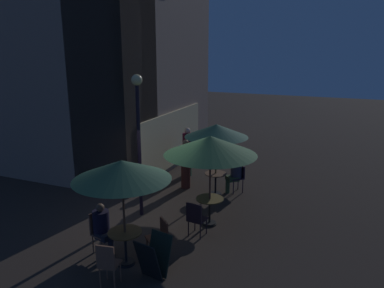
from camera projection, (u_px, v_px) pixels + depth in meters
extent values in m
plane|color=#2F2620|center=(155.00, 223.00, 10.25)|extent=(60.00, 60.00, 0.00)
cube|color=gray|center=(151.00, 55.00, 14.44)|extent=(7.21, 2.10, 8.82)
cube|color=gray|center=(34.00, 55.00, 13.40)|extent=(2.10, 8.77, 8.82)
cube|color=beige|center=(173.00, 138.00, 14.50)|extent=(5.05, 0.08, 2.10)
cylinder|color=black|center=(139.00, 152.00, 10.34)|extent=(0.10, 0.10, 3.76)
sphere|color=#FADA8B|center=(137.00, 80.00, 9.84)|extent=(0.30, 0.30, 0.30)
cube|color=black|center=(159.00, 253.00, 7.90)|extent=(0.38, 0.59, 0.89)
cube|color=black|center=(148.00, 261.00, 7.61)|extent=(0.38, 0.59, 0.89)
cylinder|color=black|center=(209.00, 224.00, 10.21)|extent=(0.40, 0.40, 0.03)
cylinder|color=black|center=(210.00, 212.00, 10.12)|extent=(0.06, 0.06, 0.73)
cylinder|color=brown|center=(210.00, 199.00, 10.02)|extent=(0.74, 0.74, 0.03)
cylinder|color=black|center=(215.00, 194.00, 12.26)|extent=(0.40, 0.40, 0.03)
cylinder|color=black|center=(215.00, 184.00, 12.18)|extent=(0.06, 0.06, 0.71)
cylinder|color=brown|center=(216.00, 174.00, 12.08)|extent=(0.70, 0.70, 0.03)
cylinder|color=black|center=(126.00, 263.00, 8.35)|extent=(0.40, 0.40, 0.03)
cylinder|color=black|center=(126.00, 248.00, 8.26)|extent=(0.06, 0.06, 0.75)
cylinder|color=brown|center=(125.00, 232.00, 8.16)|extent=(0.74, 0.74, 0.03)
cylinder|color=black|center=(209.00, 223.00, 10.20)|extent=(0.36, 0.36, 0.06)
cylinder|color=#523128|center=(210.00, 182.00, 9.90)|extent=(0.05, 0.05, 2.43)
cone|color=#2D5831|center=(210.00, 145.00, 9.65)|extent=(2.44, 2.44, 0.50)
cylinder|color=black|center=(215.00, 194.00, 12.26)|extent=(0.36, 0.36, 0.06)
cylinder|color=#463D20|center=(216.00, 161.00, 11.97)|extent=(0.05, 0.05, 2.30)
cone|color=#244E3A|center=(216.00, 131.00, 11.72)|extent=(2.02, 2.02, 0.41)
cylinder|color=black|center=(126.00, 262.00, 8.35)|extent=(0.36, 0.36, 0.06)
cylinder|color=#4E3425|center=(124.00, 215.00, 8.06)|extent=(0.05, 0.05, 2.36)
cone|color=#234830|center=(122.00, 170.00, 7.80)|extent=(2.09, 2.09, 0.42)
cylinder|color=black|center=(195.00, 223.00, 9.80)|extent=(0.03, 0.03, 0.42)
cylinder|color=black|center=(206.00, 226.00, 9.64)|extent=(0.03, 0.03, 0.42)
cylinder|color=black|center=(188.00, 229.00, 9.51)|extent=(0.03, 0.03, 0.42)
cylinder|color=black|center=(200.00, 232.00, 9.35)|extent=(0.03, 0.03, 0.42)
cube|color=black|center=(198.00, 219.00, 9.51)|extent=(0.47, 0.47, 0.04)
cube|color=black|center=(194.00, 213.00, 9.29)|extent=(0.09, 0.43, 0.48)
cylinder|color=black|center=(233.00, 187.00, 12.23)|extent=(0.03, 0.03, 0.48)
cylinder|color=black|center=(229.00, 184.00, 12.54)|extent=(0.03, 0.03, 0.48)
cylinder|color=black|center=(243.00, 186.00, 12.34)|extent=(0.03, 0.03, 0.48)
cylinder|color=black|center=(238.00, 183.00, 12.66)|extent=(0.03, 0.03, 0.48)
cube|color=black|center=(236.00, 178.00, 12.38)|extent=(0.60, 0.60, 0.03)
cube|color=black|center=(241.00, 171.00, 12.39)|extent=(0.34, 0.32, 0.40)
cylinder|color=brown|center=(152.00, 253.00, 8.38)|extent=(0.03, 0.03, 0.43)
cylinder|color=brown|center=(147.00, 246.00, 8.68)|extent=(0.03, 0.03, 0.43)
cylinder|color=brown|center=(166.00, 249.00, 8.52)|extent=(0.03, 0.03, 0.43)
cylinder|color=brown|center=(161.00, 242.00, 8.82)|extent=(0.03, 0.03, 0.43)
cube|color=brown|center=(156.00, 238.00, 8.54)|extent=(0.60, 0.60, 0.04)
cube|color=brown|center=(164.00, 228.00, 8.57)|extent=(0.32, 0.35, 0.40)
cylinder|color=brown|center=(112.00, 243.00, 8.79)|extent=(0.03, 0.03, 0.45)
cylinder|color=brown|center=(102.00, 248.00, 8.55)|extent=(0.03, 0.03, 0.45)
cylinder|color=brown|center=(103.00, 239.00, 8.97)|extent=(0.03, 0.03, 0.45)
cylinder|color=brown|center=(93.00, 244.00, 8.73)|extent=(0.03, 0.03, 0.45)
cube|color=brown|center=(102.00, 234.00, 8.70)|extent=(0.47, 0.47, 0.04)
cube|color=brown|center=(96.00, 222.00, 8.73)|extent=(0.38, 0.13, 0.50)
cylinder|color=brown|center=(107.00, 270.00, 7.72)|extent=(0.03, 0.03, 0.46)
cylinder|color=brown|center=(121.00, 272.00, 7.66)|extent=(0.03, 0.03, 0.46)
cylinder|color=brown|center=(100.00, 278.00, 7.44)|extent=(0.03, 0.03, 0.46)
cylinder|color=brown|center=(114.00, 280.00, 7.37)|extent=(0.03, 0.03, 0.46)
cube|color=brown|center=(110.00, 264.00, 7.48)|extent=(0.44, 0.44, 0.04)
cube|color=brown|center=(105.00, 257.00, 7.26)|extent=(0.10, 0.38, 0.48)
cube|color=#32492D|center=(232.00, 178.00, 12.34)|extent=(0.52, 0.51, 0.14)
cylinder|color=#32492D|center=(228.00, 186.00, 12.34)|extent=(0.14, 0.14, 0.49)
cylinder|color=#2D2F43|center=(236.00, 170.00, 12.31)|extent=(0.37, 0.37, 0.53)
sphere|color=#976749|center=(237.00, 160.00, 12.22)|extent=(0.20, 0.20, 0.20)
cube|color=black|center=(106.00, 235.00, 8.61)|extent=(0.46, 0.44, 0.14)
cylinder|color=black|center=(111.00, 247.00, 8.58)|extent=(0.14, 0.14, 0.49)
cylinder|color=black|center=(101.00, 222.00, 8.62)|extent=(0.38, 0.38, 0.56)
sphere|color=brown|center=(100.00, 208.00, 8.53)|extent=(0.19, 0.19, 0.19)
cylinder|color=#451F18|center=(186.00, 176.00, 12.76)|extent=(0.32, 0.32, 0.85)
cylinder|color=#75715C|center=(186.00, 155.00, 12.57)|extent=(0.37, 0.37, 0.65)
sphere|color=#8F6E4C|center=(186.00, 143.00, 12.46)|extent=(0.21, 0.21, 0.21)
cylinder|color=#254F34|center=(187.00, 163.00, 13.97)|extent=(0.31, 0.31, 1.00)
cylinder|color=#4D1225|center=(187.00, 142.00, 13.77)|extent=(0.37, 0.37, 0.63)
sphere|color=beige|center=(187.00, 131.00, 13.66)|extent=(0.22, 0.22, 0.22)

